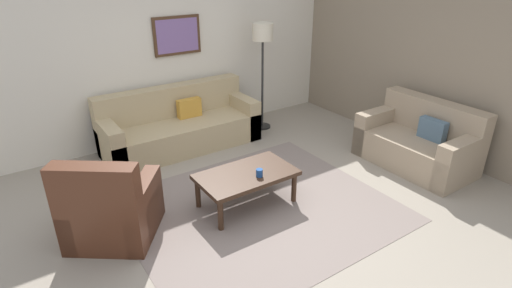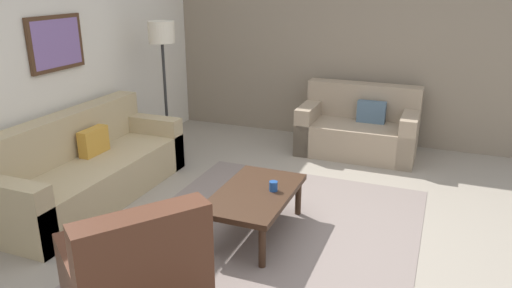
{
  "view_description": "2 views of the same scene",
  "coord_description": "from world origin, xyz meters",
  "views": [
    {
      "loc": [
        -2.2,
        -3.18,
        2.61
      ],
      "look_at": [
        0.11,
        0.23,
        0.7
      ],
      "focal_mm": 28.31,
      "sensor_mm": 36.0,
      "label": 1
    },
    {
      "loc": [
        -3.66,
        -1.28,
        2.21
      ],
      "look_at": [
        0.21,
        0.27,
        0.76
      ],
      "focal_mm": 33.65,
      "sensor_mm": 36.0,
      "label": 2
    }
  ],
  "objects": [
    {
      "name": "couch_loveseat",
      "position": [
        2.47,
        -0.3,
        0.3
      ],
      "size": [
        0.85,
        1.49,
        0.88
      ],
      "color": "gray",
      "rests_on": "ground_plane"
    },
    {
      "name": "coffee_table",
      "position": [
        -0.06,
        0.17,
        0.36
      ],
      "size": [
        1.1,
        0.64,
        0.41
      ],
      "color": "#382316",
      "rests_on": "ground_plane"
    },
    {
      "name": "rear_partition",
      "position": [
        0.0,
        2.6,
        1.4
      ],
      "size": [
        6.0,
        0.12,
        2.8
      ],
      "primitive_type": "cube",
      "color": "silver",
      "rests_on": "ground_plane"
    },
    {
      "name": "ground_plane",
      "position": [
        0.0,
        0.0,
        0.0
      ],
      "size": [
        8.0,
        8.0,
        0.0
      ],
      "primitive_type": "plane",
      "color": "gray"
    },
    {
      "name": "couch_main",
      "position": [
        -0.02,
        2.11,
        0.3
      ],
      "size": [
        2.29,
        0.87,
        0.88
      ],
      "color": "tan",
      "rests_on": "ground_plane"
    },
    {
      "name": "lamp_standing",
      "position": [
        1.43,
        1.99,
        1.41
      ],
      "size": [
        0.32,
        0.32,
        1.71
      ],
      "color": "black",
      "rests_on": "ground_plane"
    },
    {
      "name": "cup",
      "position": [
        0.02,
        0.02,
        0.45
      ],
      "size": [
        0.08,
        0.08,
        0.09
      ],
      "primitive_type": "cylinder",
      "color": "#1E478C",
      "rests_on": "coffee_table"
    },
    {
      "name": "framed_artwork",
      "position": [
        0.25,
        2.51,
        1.56
      ],
      "size": [
        0.73,
        0.04,
        0.56
      ],
      "color": "#472D1C"
    },
    {
      "name": "stone_feature_panel",
      "position": [
        3.0,
        0.0,
        1.4
      ],
      "size": [
        0.12,
        5.2,
        2.8
      ],
      "primitive_type": "cube",
      "color": "gray",
      "rests_on": "ground_plane"
    },
    {
      "name": "area_rug",
      "position": [
        0.0,
        0.0,
        0.0
      ],
      "size": [
        2.87,
        2.51,
        0.01
      ],
      "primitive_type": "cube",
      "color": "gray",
      "rests_on": "ground_plane"
    }
  ]
}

